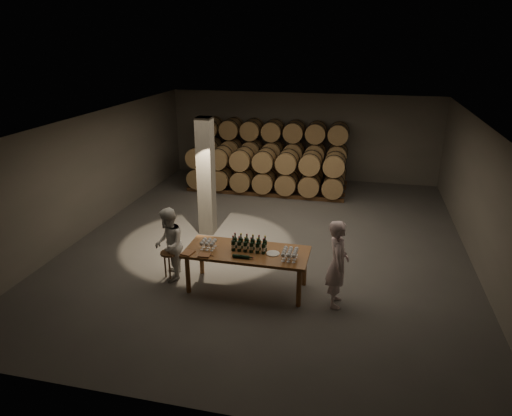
% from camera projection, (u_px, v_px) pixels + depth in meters
% --- Properties ---
extents(room, '(12.00, 12.00, 12.00)m').
position_uv_depth(room, '(206.00, 177.00, 12.18)').
color(room, '#555350').
rests_on(room, ground).
extents(tasting_table, '(2.60, 1.10, 0.90)m').
position_uv_depth(tasting_table, '(247.00, 255.00, 9.62)').
color(tasting_table, brown).
rests_on(tasting_table, ground).
extents(barrel_stack_back, '(5.48, 0.95, 2.31)m').
position_uv_depth(barrel_stack_back, '(273.00, 151.00, 16.70)').
color(barrel_stack_back, '#55301D').
rests_on(barrel_stack_back, ground).
extents(barrel_stack_front, '(5.48, 0.95, 1.57)m').
position_uv_depth(barrel_stack_front, '(265.00, 171.00, 15.56)').
color(barrel_stack_front, '#55301D').
rests_on(barrel_stack_front, ground).
extents(bottle_cluster, '(0.74, 0.24, 0.34)m').
position_uv_depth(bottle_cluster, '(249.00, 245.00, 9.56)').
color(bottle_cluster, black).
rests_on(bottle_cluster, tasting_table).
extents(lying_bottles, '(0.44, 0.07, 0.07)m').
position_uv_depth(lying_bottles, '(241.00, 257.00, 9.26)').
color(lying_bottles, black).
rests_on(lying_bottles, tasting_table).
extents(glass_cluster_left, '(0.31, 0.31, 0.18)m').
position_uv_depth(glass_cluster_left, '(208.00, 242.00, 9.67)').
color(glass_cluster_left, silver).
rests_on(glass_cluster_left, tasting_table).
extents(glass_cluster_right, '(0.31, 0.42, 0.19)m').
position_uv_depth(glass_cluster_right, '(290.00, 252.00, 9.22)').
color(glass_cluster_right, silver).
rests_on(glass_cluster_right, tasting_table).
extents(plate, '(0.28, 0.28, 0.02)m').
position_uv_depth(plate, '(273.00, 253.00, 9.46)').
color(plate, silver).
rests_on(plate, tasting_table).
extents(notebook_near, '(0.25, 0.20, 0.03)m').
position_uv_depth(notebook_near, '(204.00, 255.00, 9.37)').
color(notebook_near, '#965C36').
rests_on(notebook_near, tasting_table).
extents(notebook_corner, '(0.26, 0.31, 0.02)m').
position_uv_depth(notebook_corner, '(188.00, 253.00, 9.48)').
color(notebook_corner, '#965C36').
rests_on(notebook_corner, tasting_table).
extents(pen, '(0.13, 0.03, 0.01)m').
position_uv_depth(pen, '(211.00, 256.00, 9.37)').
color(pen, black).
rests_on(pen, tasting_table).
extents(stool, '(0.39, 0.39, 0.65)m').
position_uv_depth(stool, '(169.00, 257.00, 10.13)').
color(stool, '#55301D').
rests_on(stool, ground).
extents(person_man, '(0.49, 0.70, 1.83)m').
position_uv_depth(person_man, '(338.00, 264.00, 9.02)').
color(person_man, '#F7D6DA').
rests_on(person_man, ground).
extents(person_woman, '(0.86, 0.97, 1.67)m').
position_uv_depth(person_woman, '(169.00, 244.00, 10.04)').
color(person_woman, white).
rests_on(person_woman, ground).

